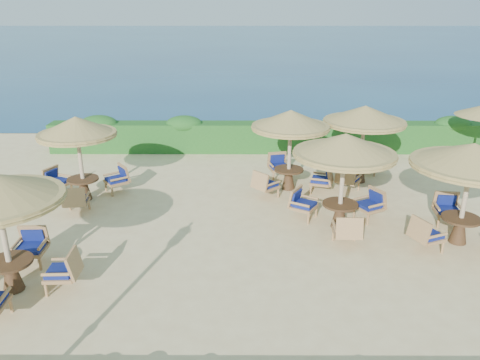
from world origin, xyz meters
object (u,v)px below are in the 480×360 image
(cafe_set_0, at_px, (0,214))
(cafe_set_2, at_px, (470,172))
(cafe_set_5, at_px, (364,125))
(cafe_set_1, at_px, (344,162))
(cafe_set_3, at_px, (78,145))
(cafe_set_4, at_px, (290,135))

(cafe_set_0, bearing_deg, cafe_set_2, 11.78)
(cafe_set_2, xyz_separation_m, cafe_set_5, (-1.50, 4.41, 0.06))
(cafe_set_0, height_order, cafe_set_2, same)
(cafe_set_2, bearing_deg, cafe_set_5, 108.80)
(cafe_set_1, xyz_separation_m, cafe_set_5, (1.38, 3.53, 0.11))
(cafe_set_0, bearing_deg, cafe_set_1, 22.03)
(cafe_set_0, distance_m, cafe_set_5, 11.10)
(cafe_set_5, bearing_deg, cafe_set_0, -143.61)
(cafe_set_2, bearing_deg, cafe_set_0, -168.22)
(cafe_set_0, xyz_separation_m, cafe_set_3, (-0.04, 4.97, -0.00))
(cafe_set_5, bearing_deg, cafe_set_4, -164.63)
(cafe_set_3, distance_m, cafe_set_4, 6.53)
(cafe_set_2, bearing_deg, cafe_set_4, 137.14)
(cafe_set_2, distance_m, cafe_set_3, 10.84)
(cafe_set_0, bearing_deg, cafe_set_5, 36.39)
(cafe_set_4, bearing_deg, cafe_set_3, -171.86)
(cafe_set_0, height_order, cafe_set_3, same)
(cafe_set_0, height_order, cafe_set_5, same)
(cafe_set_0, bearing_deg, cafe_set_3, 90.42)
(cafe_set_4, bearing_deg, cafe_set_0, -137.47)
(cafe_set_2, relative_size, cafe_set_3, 1.05)
(cafe_set_3, bearing_deg, cafe_set_1, -14.15)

